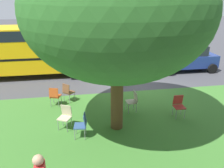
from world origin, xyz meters
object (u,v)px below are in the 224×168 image
chair_3 (179,104)px  chair_1 (133,100)px  chair_0 (82,124)px  chair_2 (65,115)px  street_tree (118,12)px  parked_car (187,58)px  chair_4 (68,91)px  chair_5 (55,95)px  school_bus (5,47)px

chair_3 → chair_1: bearing=-22.5°
chair_0 → chair_2: same height
street_tree → chair_2: 4.02m
street_tree → chair_1: (-0.89, -1.11, -3.56)m
chair_3 → parked_car: size_ratio=0.24×
chair_3 → parked_car: bearing=-118.9°
chair_0 → chair_4: 2.96m
chair_5 → parked_car: parked_car is taller
chair_3 → chair_4: bearing=-25.5°
chair_1 → parked_car: size_ratio=0.24×
chair_0 → chair_4: size_ratio=1.00×
chair_2 → chair_3: bearing=-178.1°
street_tree → parked_car: street_tree is taller
chair_1 → chair_2: size_ratio=1.00×
street_tree → parked_car: bearing=-133.4°
chair_5 → school_bus: 5.63m
chair_3 → chair_2: bearing=1.9°
street_tree → school_bus: street_tree is taller
school_bus → chair_2: bearing=118.5°
chair_5 → chair_4: bearing=-147.4°
chair_2 → chair_3: 4.44m
chair_1 → chair_2: 2.87m
chair_1 → chair_3: bearing=157.5°
school_bus → chair_1: bearing=138.1°
parked_car → school_bus: 11.09m
street_tree → chair_2: street_tree is taller
chair_4 → school_bus: 5.68m
chair_2 → parked_car: (-7.52, -5.74, 0.32)m
chair_2 → chair_5: same height
school_bus → chair_4: bearing=130.2°
chair_0 → chair_2: 0.90m
chair_3 → school_bus: size_ratio=0.08×
chair_0 → chair_1: bearing=-144.6°
chair_1 → chair_3: same height
chair_2 → chair_5: size_ratio=1.00×
school_bus → chair_0: bearing=119.8°
chair_0 → chair_3: (-3.86, -0.84, 0.00)m
chair_4 → parked_car: parked_car is taller
chair_3 → school_bus: school_bus is taller
chair_0 → chair_1: size_ratio=1.00×
chair_2 → street_tree: bearing=172.0°
parked_car → school_bus: size_ratio=0.36×
chair_4 → parked_car: (-7.46, -3.51, 0.32)m
street_tree → chair_2: size_ratio=7.10×
street_tree → parked_car: size_ratio=1.69×
chair_0 → chair_3: size_ratio=1.00×
chair_1 → chair_4: 3.02m
street_tree → school_bus: bearing=-51.4°
chair_0 → chair_2: size_ratio=1.00×
chair_1 → chair_3: (-1.69, 0.70, 0.00)m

